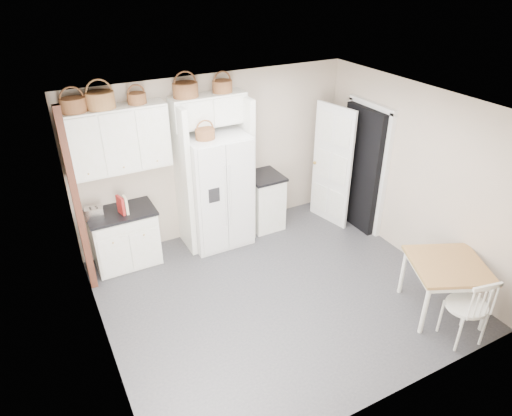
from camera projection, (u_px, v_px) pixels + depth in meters
floor at (277, 293)px, 6.30m from camera, size 4.50×4.50×0.00m
ceiling at (283, 109)px, 5.04m from camera, size 4.50×4.50×0.00m
wall_back at (216, 157)px, 7.21m from camera, size 4.50×0.00×4.50m
wall_left at (93, 261)px, 4.74m from camera, size 0.00×4.00×4.00m
wall_right at (414, 176)px, 6.59m from camera, size 0.00×4.00×4.00m
refrigerator at (217, 190)px, 7.06m from camera, size 0.93×0.75×1.80m
base_cab_left at (125, 238)px, 6.74m from camera, size 0.91×0.58×0.85m
base_cab_right at (264, 202)px, 7.68m from camera, size 0.52×0.62×0.91m
dining_table at (443, 287)px, 5.83m from camera, size 1.18×1.18×0.74m
windsor_chair at (467, 306)px, 5.32m from camera, size 0.57×0.54×1.01m
counter_left at (121, 212)px, 6.52m from camera, size 0.95×0.62×0.04m
counter_right at (264, 176)px, 7.45m from camera, size 0.56×0.66×0.04m
toaster at (94, 213)px, 6.29m from camera, size 0.27×0.19×0.17m
cookbook_red at (121, 205)px, 6.39m from camera, size 0.08×0.18×0.27m
cookbook_cream at (126, 205)px, 6.42m from camera, size 0.04×0.17×0.25m
basket_upper_a at (73, 105)px, 5.72m from camera, size 0.32×0.32×0.18m
basket_upper_b at (100, 100)px, 5.85m from camera, size 0.37×0.37×0.22m
basket_upper_c at (137, 98)px, 6.06m from camera, size 0.25×0.25×0.14m
basket_bridge_a at (185, 90)px, 6.33m from camera, size 0.36×0.36×0.20m
basket_bridge_b at (222, 86)px, 6.57m from camera, size 0.30×0.30×0.17m
basket_fridge_a at (205, 134)px, 6.44m from camera, size 0.28×0.28×0.15m
upper_cabinet at (117, 140)px, 6.18m from camera, size 1.40×0.34×0.90m
bridge_cabinet at (208, 110)px, 6.62m from camera, size 1.12×0.34×0.45m
fridge_panel_left at (183, 181)px, 6.78m from camera, size 0.08×0.60×2.30m
fridge_panel_right at (244, 168)px, 7.20m from camera, size 0.08×0.60×2.30m
trim_post at (77, 205)px, 5.81m from camera, size 0.09×0.09×2.60m
doorway_void at (362, 169)px, 7.46m from camera, size 0.18×0.85×2.05m
door_slab at (332, 166)px, 7.57m from camera, size 0.21×0.79×2.05m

